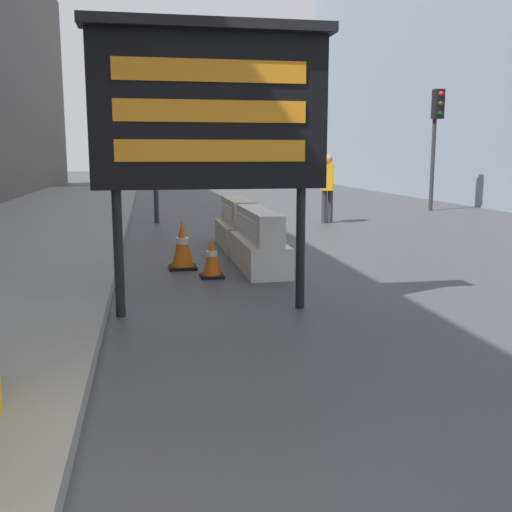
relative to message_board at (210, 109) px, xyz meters
The scene contains 9 objects.
message_board is the anchor object (origin of this frame).
jersey_barrier_white 3.11m from the message_board, 68.30° to the left, with size 0.59×2.02×0.88m.
jersey_barrier_cream 4.87m from the message_board, 77.94° to the left, with size 0.65×1.73×0.89m.
traffic_cone_near 3.12m from the message_board, 93.72° to the left, with size 0.41×0.41×0.73m.
traffic_cone_mid 2.62m from the message_board, 84.07° to the left, with size 0.32×0.32×0.57m.
traffic_cone_far 5.13m from the message_board, 75.21° to the left, with size 0.38×0.38×0.68m.
traffic_light_near_curb 8.63m from the message_board, 92.87° to the left, with size 0.28×0.44×3.80m.
traffic_light_far_side 13.10m from the message_board, 53.47° to the left, with size 0.28×0.44×3.55m.
pedestrian_worker 8.86m from the message_board, 64.98° to the left, with size 0.39×0.50×1.67m.
Camera 1 is at (0.44, -2.06, 1.68)m, focal length 42.00 mm.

